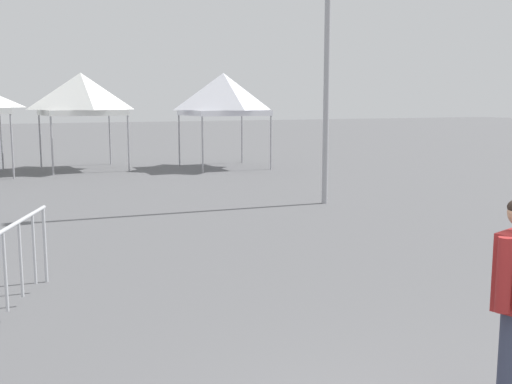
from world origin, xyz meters
TOP-DOWN VIEW (x-y plane):
  - canopy_tent_behind_right at (0.63, 20.35)m, footprint 2.89×2.89m
  - canopy_tent_left_of_center at (5.54, 18.81)m, footprint 2.79×2.79m
  - crowd_barrier_mid_lot at (-2.57, 5.23)m, footprint 0.83×1.97m

SIDE VIEW (x-z plane):
  - crowd_barrier_mid_lot at x=-2.57m, z-range 0.22..1.29m
  - canopy_tent_left_of_center at x=5.54m, z-range 0.98..4.50m
  - canopy_tent_behind_right at x=0.63m, z-range 0.99..4.49m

